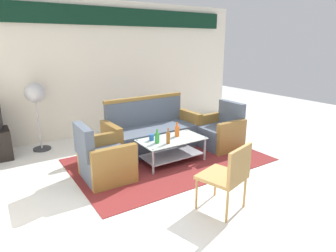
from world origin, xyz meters
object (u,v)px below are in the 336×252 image
Objects in this scene: armchair_left at (104,161)px; pedestal_fan at (35,97)px; couch at (152,133)px; bottle_brown at (168,138)px; armchair_right at (220,133)px; cup at (152,137)px; bottle_green at (157,138)px; bottle_orange at (177,131)px; coffee_table at (171,147)px; wicker_chair at (229,173)px.

pedestal_fan is at bearing -161.94° from armchair_left.
couch reaches higher than bottle_brown.
armchair_right is 8.50× the size of cup.
pedestal_fan is at bearing -32.66° from couch.
armchair_right is 3.33× the size of bottle_brown.
bottle_brown is (0.14, -0.11, 0.01)m from bottle_green.
bottle_orange is (0.11, -0.66, 0.19)m from couch.
bottle_green is (-0.46, -0.11, -0.00)m from bottle_orange.
coffee_table is 2.62m from pedestal_fan.
bottle_orange is at bearing 60.14° from wicker_chair.
armchair_left is 1.00× the size of armchair_right.
bottle_green is (-0.36, -0.77, 0.18)m from couch.
armchair_right reaches higher than coffee_table.
couch reaches higher than bottle_orange.
bottle_green is 1.55m from wicker_chair.
coffee_table is 0.87× the size of pedestal_fan.
armchair_left is 3.48× the size of bottle_orange.
bottle_brown is at bearing 99.95° from armchair_right.
cup is 0.08× the size of pedestal_fan.
bottle_green is (-1.49, -0.13, 0.21)m from armchair_right.
bottle_brown is at bearing 70.58° from wicker_chair.
cup is 2.29m from pedestal_fan.
coffee_table is at bearing 89.89° from armchair_left.
pedestal_fan is at bearing 127.34° from bottle_green.
wicker_chair is at bearing -66.82° from pedestal_fan.
pedestal_fan is 1.51× the size of wicker_chair.
pedestal_fan is (-1.89, 1.76, 0.51)m from bottle_orange.
armchair_left is 1.36m from bottle_orange.
couch is at bearing 99.24° from bottle_orange.
bottle_green is 0.17m from cup.
couch is 7.42× the size of bottle_orange.
bottle_brown is at bearing -51.74° from pedestal_fan.
bottle_green is at bearing 140.60° from bottle_brown.
coffee_table is (1.18, -0.02, -0.02)m from armchair_left.
bottle_brown is 0.20× the size of pedestal_fan.
couch is 0.70m from bottle_orange.
bottle_orange reaches higher than cup.
pedestal_fan reaches higher than coffee_table.
couch is at bearing 59.11° from cup.
armchair_right is (1.14, -0.64, -0.03)m from couch.
bottle_brown is (-0.33, -0.22, 0.00)m from bottle_orange.
pedestal_fan is (-1.42, 1.70, 0.55)m from cup.
armchair_right is 3.47m from pedestal_fan.
wicker_chair is at bearing 30.59° from armchair_left.
bottle_orange is 2.44× the size of cup.
coffee_table is at bearing 84.74° from couch.
armchair_left is 0.77× the size of coffee_table.
couch is at bearing 65.25° from bottle_green.
bottle_orange is at bearing -6.84° from cup.
bottle_green is at bearing -52.66° from pedestal_fan.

